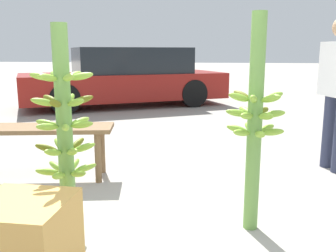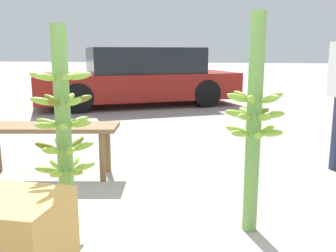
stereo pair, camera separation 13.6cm
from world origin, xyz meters
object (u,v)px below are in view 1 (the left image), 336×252
at_px(market_bench, 40,135).
at_px(banana_stalk_left, 65,130).
at_px(produce_crate, 24,244).
at_px(banana_stalk_center, 255,122).
at_px(parked_car, 126,78).

bearing_deg(market_bench, banana_stalk_left, -66.66).
bearing_deg(produce_crate, banana_stalk_left, 90.11).
distance_m(banana_stalk_left, market_bench, 1.30).
distance_m(banana_stalk_center, parked_car, 6.25).
height_order(banana_stalk_left, parked_car, banana_stalk_left).
bearing_deg(banana_stalk_left, banana_stalk_center, 12.85).
relative_size(banana_stalk_left, parked_car, 0.29).
relative_size(banana_stalk_center, parked_car, 0.31).
distance_m(market_bench, parked_car, 5.03).
xyz_separation_m(banana_stalk_center, market_bench, (-1.93, 0.77, -0.32)).
bearing_deg(banana_stalk_center, parked_car, 112.46).
xyz_separation_m(banana_stalk_center, parked_car, (-2.39, 5.78, -0.13)).
bearing_deg(parked_car, produce_crate, 161.14).
bearing_deg(market_bench, produce_crate, -77.11).
bearing_deg(banana_stalk_center, banana_stalk_left, -167.15).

